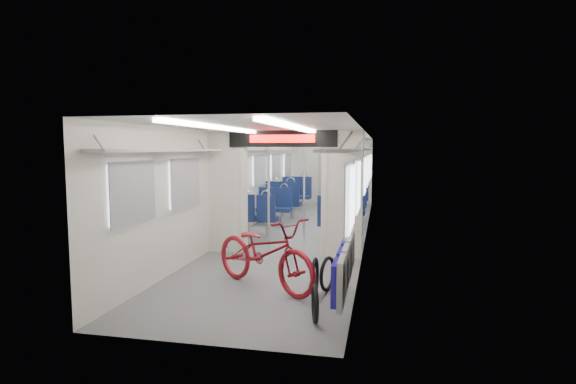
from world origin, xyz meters
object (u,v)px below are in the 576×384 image
object	(u,v)px
seat_bay_near_left	(266,208)
stanchion_far_right	(329,179)
seat_bay_far_right	(352,197)
stanchion_near_left	(269,191)
stanchion_far_left	(304,179)
bike_hoop_c	(327,276)
bike_hoop_b	(315,280)
seat_bay_near_right	(343,211)
flip_bench	(345,263)
bicycle	(264,252)
seat_bay_far_left	(290,194)
stanchion_near_right	(304,189)
bike_hoop_a	(315,306)

from	to	relation	value
seat_bay_near_left	stanchion_far_right	xyz separation A→B (m)	(1.34, 1.55, 0.62)
seat_bay_far_right	stanchion_near_left	xyz separation A→B (m)	(-1.33, -4.88, 0.61)
stanchion_near_left	stanchion_far_left	xyz separation A→B (m)	(0.09, 3.61, 0.00)
stanchion_near_left	bike_hoop_c	bearing A→B (deg)	-59.33
bike_hoop_b	stanchion_far_right	size ratio (longest dim) A/B	0.24
seat_bay_near_right	flip_bench	bearing A→B (deg)	-85.04
bicycle	seat_bay_far_left	size ratio (longest dim) A/B	0.85
stanchion_near_right	stanchion_far_left	bearing A→B (deg)	99.73
bike_hoop_b	stanchion_near_right	bearing A→B (deg)	102.23
seat_bay_near_left	stanchion_near_right	bearing A→B (deg)	-51.03
seat_bay_near_left	seat_bay_far_left	size ratio (longest dim) A/B	0.85
bike_hoop_a	seat_bay_far_right	size ratio (longest dim) A/B	0.22
bike_hoop_a	bike_hoop_b	size ratio (longest dim) A/B	0.83
seat_bay_far_left	stanchion_far_right	world-z (taller)	stanchion_far_right
stanchion_near_right	bike_hoop_a	bearing A→B (deg)	-78.57
seat_bay_near_left	bike_hoop_b	bearing A→B (deg)	-68.18
stanchion_far_right	stanchion_far_left	bearing A→B (deg)	166.88
seat_bay_far_right	flip_bench	bearing A→B (deg)	-87.00
bike_hoop_a	stanchion_far_left	xyz separation A→B (m)	(-1.37, 7.23, 0.95)
seat_bay_near_right	stanchion_near_right	bearing A→B (deg)	-118.66
bicycle	seat_bay_near_right	distance (m)	4.28
bicycle	seat_bay_far_right	bearing A→B (deg)	27.37
bike_hoop_c	seat_bay_far_left	world-z (taller)	seat_bay_far_left
seat_bay_far_left	stanchion_near_right	world-z (taller)	stanchion_near_right
stanchion_near_right	stanchion_far_right	bearing A→B (deg)	86.76
seat_bay_near_left	seat_bay_near_right	distance (m)	1.88
stanchion_near_right	flip_bench	bearing A→B (deg)	-72.51
bike_hoop_a	stanchion_near_left	bearing A→B (deg)	111.85
seat_bay_near_left	stanchion_far_left	distance (m)	1.93
bike_hoop_b	stanchion_near_left	xyz separation A→B (m)	(-1.33, 2.77, 0.90)
bike_hoop_a	stanchion_far_left	world-z (taller)	stanchion_far_left
stanchion_near_left	bike_hoop_b	bearing A→B (deg)	-64.41
seat_bay_near_right	bike_hoop_a	bearing A→B (deg)	-88.68
stanchion_near_left	seat_bay_far_right	bearing A→B (deg)	74.77
flip_bench	bike_hoop_c	xyz separation A→B (m)	(-0.29, 0.64, -0.36)
flip_bench	bike_hoop_c	world-z (taller)	flip_bench
bike_hoop_b	stanchion_far_right	world-z (taller)	stanchion_far_right
seat_bay_far_right	stanchion_near_left	world-z (taller)	stanchion_near_left
bike_hoop_b	stanchion_near_right	world-z (taller)	stanchion_near_right
flip_bench	seat_bay_far_right	size ratio (longest dim) A/B	1.03
stanchion_near_left	stanchion_near_right	xyz separation A→B (m)	(0.63, 0.45, 0.00)
seat_bay_near_left	flip_bench	bearing A→B (deg)	-65.39
bike_hoop_b	bike_hoop_c	distance (m)	0.34
seat_bay_far_left	seat_bay_far_right	world-z (taller)	seat_bay_far_left
bicycle	stanchion_near_left	size ratio (longest dim) A/B	0.85
bicycle	stanchion_far_right	bearing A→B (deg)	31.02
stanchion_far_left	stanchion_far_right	bearing A→B (deg)	-13.12
flip_bench	stanchion_near_right	world-z (taller)	stanchion_near_right
bike_hoop_b	seat_bay_far_right	xyz separation A→B (m)	(0.00, 7.65, 0.30)
bicycle	bike_hoop_c	world-z (taller)	bicycle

